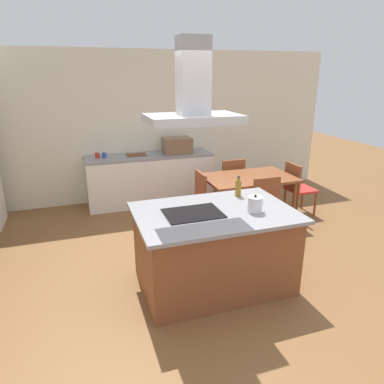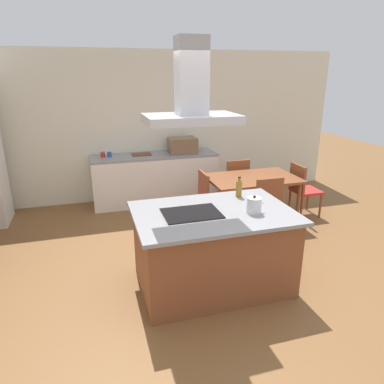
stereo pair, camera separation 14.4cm
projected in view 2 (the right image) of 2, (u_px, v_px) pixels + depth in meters
ground at (179, 231)px, 5.44m from camera, size 16.00×16.00×0.00m
wall_back at (155, 126)px, 6.59m from camera, size 7.20×0.10×2.70m
kitchen_island at (213, 249)px, 3.93m from camera, size 1.71×1.15×0.90m
cooktop at (192, 213)px, 3.72m from camera, size 0.60×0.44×0.01m
tea_kettle at (254, 205)px, 3.72m from camera, size 0.21×0.16×0.19m
olive_oil_bottle at (239, 188)px, 4.20m from camera, size 0.07×0.07×0.25m
back_counter at (155, 178)px, 6.52m from camera, size 2.26×0.62×0.90m
countertop_microwave at (182, 145)px, 6.47m from camera, size 0.50×0.38×0.28m
coffee_mug_red at (103, 155)px, 6.17m from camera, size 0.08×0.08×0.09m
coffee_mug_blue at (110, 155)px, 6.18m from camera, size 0.08×0.08×0.09m
cutting_board at (142, 154)px, 6.36m from camera, size 0.34×0.24×0.02m
dining_table at (252, 182)px, 5.56m from camera, size 1.40×0.90×0.75m
chair_facing_back_wall at (235, 180)px, 6.22m from camera, size 0.42×0.42×0.89m
chair_facing_island at (272, 206)px, 5.01m from camera, size 0.42×0.42×0.89m
chair_at_right_end at (302, 187)px, 5.86m from camera, size 0.42×0.42×0.89m
chair_at_left_end at (197, 197)px, 5.37m from camera, size 0.42×0.42×0.89m
range_hood at (191, 96)px, 3.33m from camera, size 0.90×0.55×0.78m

